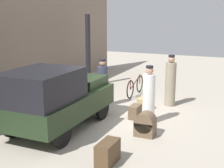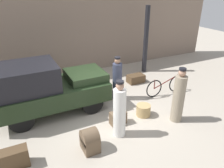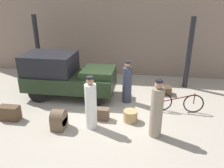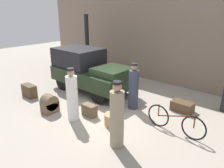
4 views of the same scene
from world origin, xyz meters
name	(u,v)px [view 2 (image 2 of 4)]	position (x,y,z in m)	size (l,w,h in m)	color
ground_plane	(109,113)	(0.00, 0.00, 0.00)	(30.00, 30.00, 0.00)	#A89E8E
station_building_facade	(70,26)	(0.00, 4.08, 2.25)	(16.00, 0.15, 4.50)	gray
canopy_pillar_right	(146,40)	(3.21, 2.68, 1.56)	(0.22, 0.22, 3.12)	black
truck	(45,87)	(-1.84, 0.96, 0.95)	(3.59, 1.68, 1.78)	black
bicycle	(165,86)	(2.57, 0.26, 0.36)	(1.79, 0.04, 0.75)	black
wicker_basket	(143,110)	(0.94, -0.64, 0.19)	(0.47, 0.47, 0.38)	tan
porter_carrying_trunk	(179,97)	(1.73, -1.33, 0.82)	(0.36, 0.36, 1.78)	gray
conductor_in_dark_uniform	(117,80)	(0.70, 0.77, 0.76)	(0.35, 0.35, 1.65)	#33384C
porter_with_bicycle	(120,111)	(-0.25, -1.17, 0.79)	(0.36, 0.36, 1.71)	white
suitcase_tan_flat	(118,118)	(-0.03, -0.68, 0.20)	(0.51, 0.27, 0.41)	brown
trunk_barrel_dark	(90,140)	(-1.24, -1.40, 0.30)	(0.41, 0.52, 0.64)	brown
trunk_umber_medium	(136,79)	(2.13, 1.72, 0.17)	(0.73, 0.47, 0.34)	#4C3823
suitcase_small_leather	(14,159)	(-3.07, -1.16, 0.25)	(0.68, 0.33, 0.50)	#4C3823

